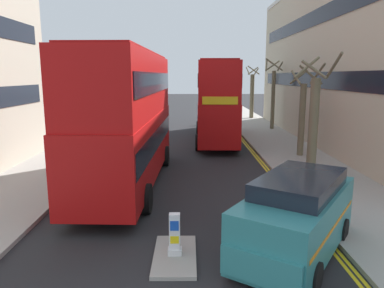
{
  "coord_description": "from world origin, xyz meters",
  "views": [
    {
      "loc": [
        0.37,
        -4.17,
        4.67
      ],
      "look_at": [
        0.5,
        11.0,
        1.8
      ],
      "focal_mm": 33.92,
      "sensor_mm": 36.0,
      "label": 1
    }
  ],
  "objects": [
    {
      "name": "keep_left_bollard",
      "position": [
        0.0,
        4.56,
        0.61
      ],
      "size": [
        0.36,
        0.28,
        1.11
      ],
      "color": "silver",
      "rests_on": "traffic_island"
    },
    {
      "name": "sidewalk_right",
      "position": [
        6.5,
        16.0,
        0.07
      ],
      "size": [
        4.0,
        80.0,
        0.14
      ],
      "primitive_type": "cube",
      "color": "#9E9991",
      "rests_on": "ground"
    },
    {
      "name": "street_tree_far",
      "position": [
        7.18,
        35.2,
        2.68
      ],
      "size": [
        1.37,
        1.4,
        5.57
      ],
      "color": "#6B6047",
      "rests_on": "sidewalk_right"
    },
    {
      "name": "taxi_minivan",
      "position": [
        3.13,
        4.69,
        1.07
      ],
      "size": [
        4.23,
        5.03,
        2.12
      ],
      "color": "teal",
      "rests_on": "ground"
    },
    {
      "name": "double_decker_bus_away",
      "position": [
        -2.22,
        11.09,
        3.03
      ],
      "size": [
        3.07,
        10.88,
        5.64
      ],
      "color": "#B20F0F",
      "rests_on": "ground"
    },
    {
      "name": "sidewalk_left",
      "position": [
        -6.5,
        16.0,
        0.07
      ],
      "size": [
        4.0,
        80.0,
        0.14
      ],
      "primitive_type": "cube",
      "color": "#9E9991",
      "rests_on": "ground"
    },
    {
      "name": "kerb_line_outer",
      "position": [
        4.4,
        14.0,
        0.0
      ],
      "size": [
        0.1,
        56.0,
        0.01
      ],
      "primitive_type": "cube",
      "color": "yellow",
      "rests_on": "ground"
    },
    {
      "name": "street_tree_near",
      "position": [
        7.55,
        26.92,
        3.01
      ],
      "size": [
        1.53,
        1.73,
        5.96
      ],
      "color": "#6B6047",
      "rests_on": "sidewalk_right"
    },
    {
      "name": "street_tree_distant",
      "position": [
        6.82,
        16.28,
        2.55
      ],
      "size": [
        1.64,
        1.78,
        5.21
      ],
      "color": "#6B6047",
      "rests_on": "sidewalk_right"
    },
    {
      "name": "double_decker_bus_oncoming",
      "position": [
        2.28,
        21.58,
        3.03
      ],
      "size": [
        3.03,
        10.87,
        5.64
      ],
      "color": "#B20F0F",
      "rests_on": "ground"
    },
    {
      "name": "townhouse_terrace_right",
      "position": [
        13.5,
        21.18,
        5.78
      ],
      "size": [
        10.08,
        28.0,
        11.55
      ],
      "color": "beige",
      "rests_on": "ground"
    },
    {
      "name": "kerb_line_inner",
      "position": [
        4.24,
        14.0,
        0.0
      ],
      "size": [
        0.1,
        56.0,
        0.01
      ],
      "primitive_type": "cube",
      "color": "yellow",
      "rests_on": "ground"
    },
    {
      "name": "traffic_island",
      "position": [
        0.0,
        4.56,
        0.05
      ],
      "size": [
        1.1,
        2.2,
        0.1
      ],
      "primitive_type": "cube",
      "color": "#9E9991",
      "rests_on": "ground"
    },
    {
      "name": "street_tree_mid",
      "position": [
        5.67,
        11.07,
        2.57
      ],
      "size": [
        1.64,
        1.63,
        5.46
      ],
      "color": "#6B6047",
      "rests_on": "sidewalk_right"
    }
  ]
}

